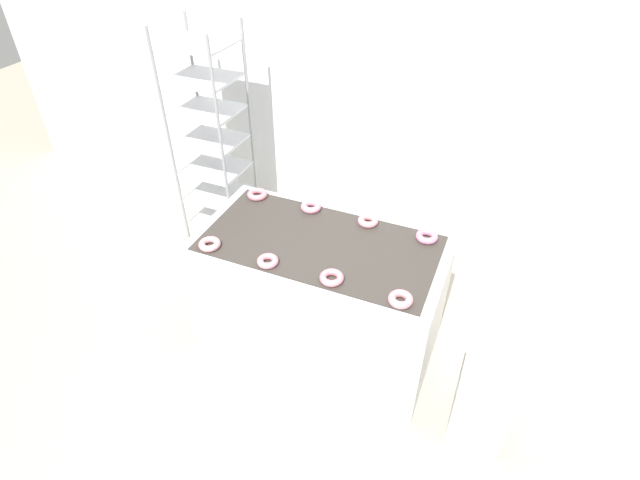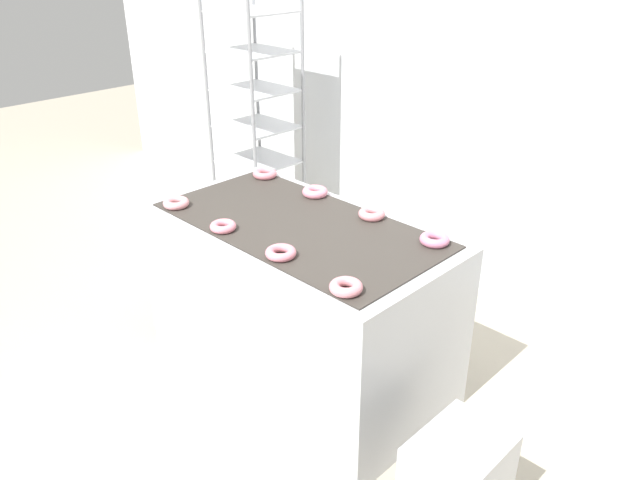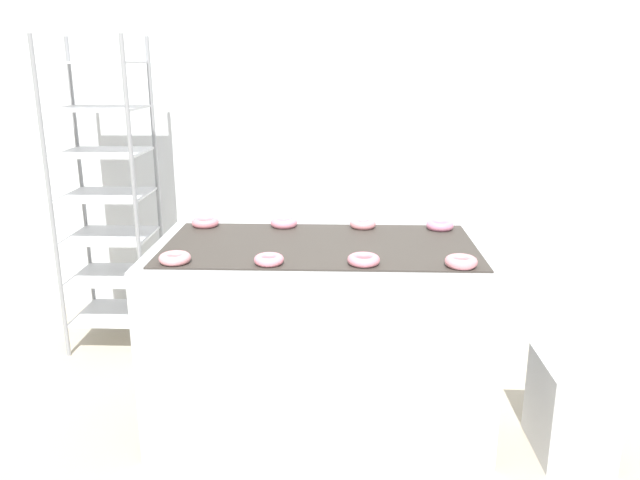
% 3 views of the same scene
% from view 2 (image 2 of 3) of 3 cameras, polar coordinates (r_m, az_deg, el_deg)
% --- Properties ---
extents(ground_plane, '(14.00, 14.00, 0.00)m').
position_cam_2_polar(ground_plane, '(3.20, -10.77, -17.06)').
color(ground_plane, '#B2A893').
extents(wall_back, '(8.00, 0.05, 2.80)m').
position_cam_2_polar(wall_back, '(3.97, 13.84, 14.45)').
color(wall_back, silver).
rests_on(wall_back, ground_plane).
extents(fryer_machine, '(1.55, 0.83, 0.90)m').
position_cam_2_polar(fryer_machine, '(3.24, -1.87, -5.74)').
color(fryer_machine, '#B7BABF').
rests_on(fryer_machine, ground_plane).
extents(baking_rack_cart, '(0.51, 0.47, 1.86)m').
position_cam_2_polar(baking_rack_cart, '(4.45, -5.83, 10.26)').
color(baking_rack_cart, gray).
rests_on(baking_rack_cart, ground_plane).
extents(donut_near_left, '(0.13, 0.13, 0.04)m').
position_cam_2_polar(donut_near_left, '(3.29, -13.02, 3.33)').
color(donut_near_left, pink).
rests_on(donut_near_left, fryer_machine).
extents(donut_near_midleft, '(0.13, 0.13, 0.04)m').
position_cam_2_polar(donut_near_midleft, '(2.99, -8.86, 1.24)').
color(donut_near_midleft, pink).
rests_on(donut_near_midleft, fryer_machine).
extents(donut_near_midright, '(0.14, 0.14, 0.04)m').
position_cam_2_polar(donut_near_midright, '(2.72, -3.61, -1.17)').
color(donut_near_midright, pink).
rests_on(donut_near_midright, fryer_machine).
extents(donut_near_right, '(0.13, 0.13, 0.04)m').
position_cam_2_polar(donut_near_right, '(2.46, 2.39, -4.32)').
color(donut_near_right, pink).
rests_on(donut_near_right, fryer_machine).
extents(donut_far_left, '(0.14, 0.14, 0.04)m').
position_cam_2_polar(donut_far_left, '(3.62, -5.06, 6.07)').
color(donut_far_left, pink).
rests_on(donut_far_left, fryer_machine).
extents(donut_far_midleft, '(0.14, 0.14, 0.04)m').
position_cam_2_polar(donut_far_midleft, '(3.34, -0.46, 4.43)').
color(donut_far_midleft, pink).
rests_on(donut_far_midleft, fryer_machine).
extents(donut_far_midright, '(0.13, 0.13, 0.04)m').
position_cam_2_polar(donut_far_midright, '(3.09, 4.75, 2.40)').
color(donut_far_midright, pink).
rests_on(donut_far_midright, fryer_machine).
extents(donut_far_right, '(0.14, 0.14, 0.04)m').
position_cam_2_polar(donut_far_right, '(2.87, 10.43, 0.05)').
color(donut_far_right, pink).
rests_on(donut_far_right, fryer_machine).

